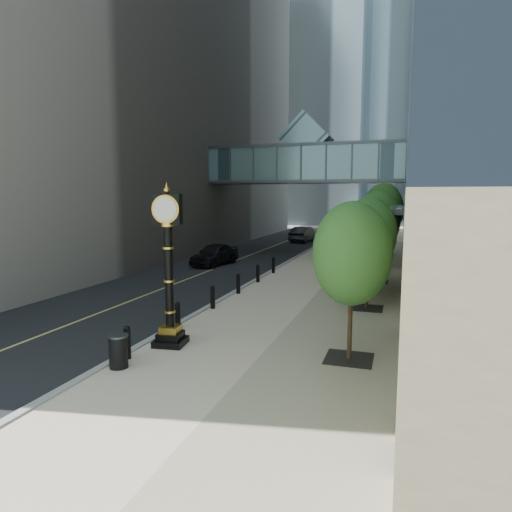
% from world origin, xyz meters
% --- Properties ---
extents(ground, '(320.00, 320.00, 0.00)m').
position_xyz_m(ground, '(0.00, 0.00, 0.00)').
color(ground, gray).
rests_on(ground, ground).
extents(road, '(8.00, 180.00, 0.02)m').
position_xyz_m(road, '(-7.00, 40.00, 0.01)').
color(road, black).
rests_on(road, ground).
extents(sidewalk, '(8.00, 180.00, 0.06)m').
position_xyz_m(sidewalk, '(1.00, 40.00, 0.03)').
color(sidewalk, beige).
rests_on(sidewalk, ground).
extents(curb, '(0.25, 180.00, 0.07)m').
position_xyz_m(curb, '(-3.00, 40.00, 0.04)').
color(curb, gray).
rests_on(curb, ground).
extents(midrise_left, '(20.00, 58.00, 40.00)m').
position_xyz_m(midrise_left, '(-21.00, 25.00, 20.00)').
color(midrise_left, '#A2917F').
rests_on(midrise_left, ground).
extents(distant_tower_a, '(24.00, 22.00, 78.00)m').
position_xyz_m(distant_tower_a, '(-14.00, 75.00, 39.00)').
color(distant_tower_a, '#99B2C0').
rests_on(distant_tower_a, ground).
extents(distant_tower_c, '(22.00, 22.00, 65.00)m').
position_xyz_m(distant_tower_c, '(-6.00, 120.00, 32.50)').
color(distant_tower_c, '#99B2C0').
rests_on(distant_tower_c, ground).
extents(skywalk, '(17.00, 4.20, 5.80)m').
position_xyz_m(skywalk, '(-3.00, 28.00, 7.71)').
color(skywalk, slate).
rests_on(skywalk, ground).
extents(entrance_canopy, '(3.00, 8.00, 4.38)m').
position_xyz_m(entrance_canopy, '(3.48, 14.00, 4.19)').
color(entrance_canopy, '#383F44').
rests_on(entrance_canopy, ground).
extents(bollard_row, '(0.20, 16.20, 0.90)m').
position_xyz_m(bollard_row, '(-2.70, 9.00, 0.51)').
color(bollard_row, black).
rests_on(bollard_row, sidewalk).
extents(street_trees, '(2.78, 28.45, 5.72)m').
position_xyz_m(street_trees, '(3.60, 17.71, 3.58)').
color(street_trees, black).
rests_on(street_trees, sidewalk).
extents(street_clock, '(1.07, 1.07, 5.10)m').
position_xyz_m(street_clock, '(-2.09, 2.51, 2.27)').
color(street_clock, black).
rests_on(street_clock, sidewalk).
extents(trash_bin, '(0.65, 0.65, 0.90)m').
position_xyz_m(trash_bin, '(-2.52, 0.29, 0.51)').
color(trash_bin, black).
rests_on(trash_bin, sidewalk).
extents(pedestrian, '(0.66, 0.50, 1.65)m').
position_xyz_m(pedestrian, '(3.03, 13.77, 0.89)').
color(pedestrian, beige).
rests_on(pedestrian, sidewalk).
extents(car_near, '(2.40, 4.72, 1.54)m').
position_xyz_m(car_near, '(-7.63, 19.19, 0.79)').
color(car_near, black).
rests_on(car_near, road).
extents(car_far, '(2.33, 5.03, 1.60)m').
position_xyz_m(car_far, '(-5.08, 37.38, 0.82)').
color(car_far, black).
rests_on(car_far, road).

